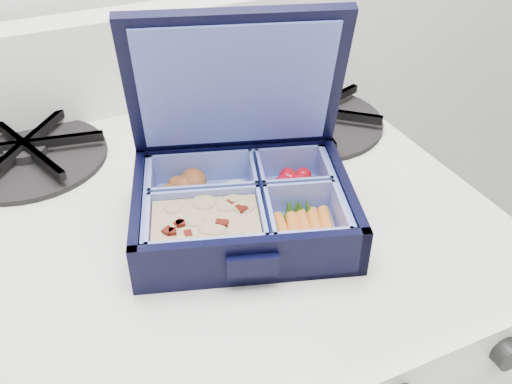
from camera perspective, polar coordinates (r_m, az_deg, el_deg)
name	(u,v)px	position (r m, az deg, el deg)	size (l,w,h in m)	color
bento_box	(243,207)	(0.56, -1.31, -1.53)	(0.21, 0.16, 0.05)	black
burner_grate	(309,114)	(0.75, 5.31, 7.77)	(0.19, 0.19, 0.03)	black
burner_grate_rear	(26,151)	(0.72, -22.02, 3.78)	(0.19, 0.19, 0.02)	black
fork	(204,167)	(0.66, -5.17, 2.49)	(0.03, 0.20, 0.01)	#9C9EAE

